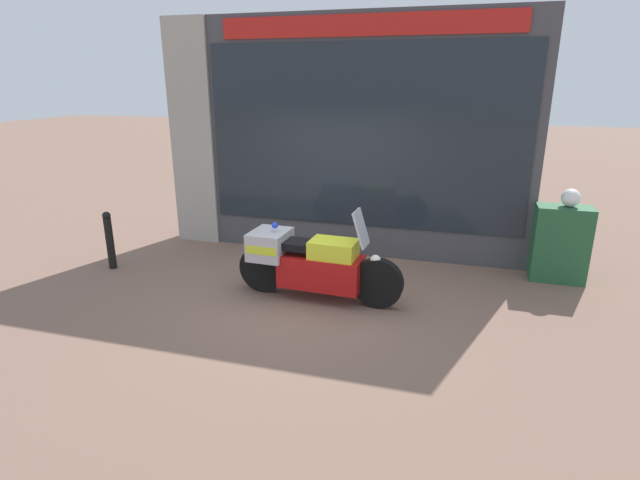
{
  "coord_description": "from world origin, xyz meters",
  "views": [
    {
      "loc": [
        1.98,
        -6.2,
        2.9
      ],
      "look_at": [
        0.07,
        0.39,
        0.68
      ],
      "focal_mm": 28.0,
      "sensor_mm": 36.0,
      "label": 1
    }
  ],
  "objects_px": {
    "paramedic_motorcycle": "(309,262)",
    "street_bollard": "(110,239)",
    "white_helmet": "(571,198)",
    "utility_cabinet": "(560,244)"
  },
  "relations": [
    {
      "from": "paramedic_motorcycle",
      "to": "street_bollard",
      "type": "distance_m",
      "value": 3.39
    },
    {
      "from": "paramedic_motorcycle",
      "to": "white_helmet",
      "type": "xyz_separation_m",
      "value": [
        3.44,
        1.66,
        0.75
      ]
    },
    {
      "from": "paramedic_motorcycle",
      "to": "street_bollard",
      "type": "bearing_deg",
      "value": 179.51
    },
    {
      "from": "white_helmet",
      "to": "utility_cabinet",
      "type": "bearing_deg",
      "value": -171.1
    },
    {
      "from": "paramedic_motorcycle",
      "to": "utility_cabinet",
      "type": "bearing_deg",
      "value": 28.77
    },
    {
      "from": "utility_cabinet",
      "to": "street_bollard",
      "type": "height_order",
      "value": "utility_cabinet"
    },
    {
      "from": "paramedic_motorcycle",
      "to": "street_bollard",
      "type": "height_order",
      "value": "paramedic_motorcycle"
    },
    {
      "from": "utility_cabinet",
      "to": "white_helmet",
      "type": "xyz_separation_m",
      "value": [
        0.05,
        0.01,
        0.7
      ]
    },
    {
      "from": "paramedic_motorcycle",
      "to": "street_bollard",
      "type": "xyz_separation_m",
      "value": [
        -3.38,
        0.2,
        -0.04
      ]
    },
    {
      "from": "paramedic_motorcycle",
      "to": "white_helmet",
      "type": "distance_m",
      "value": 3.89
    }
  ]
}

